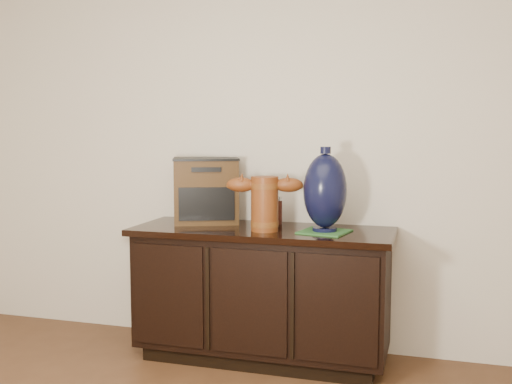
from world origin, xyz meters
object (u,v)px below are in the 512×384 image
(spray_can, at_px, (277,211))
(sideboard, at_px, (262,292))
(tv_radio, at_px, (206,190))
(lamp_base, at_px, (325,191))
(terracotta_vessel, at_px, (265,200))

(spray_can, bearing_deg, sideboard, -103.88)
(sideboard, bearing_deg, spray_can, 76.12)
(sideboard, bearing_deg, tv_radio, 161.67)
(lamp_base, bearing_deg, tv_radio, 168.21)
(terracotta_vessel, xyz_separation_m, lamp_base, (0.32, 0.05, 0.05))
(sideboard, relative_size, lamp_base, 3.22)
(sideboard, xyz_separation_m, spray_can, (0.04, 0.17, 0.45))
(tv_radio, bearing_deg, terracotta_vessel, -48.15)
(sideboard, xyz_separation_m, tv_radio, (-0.39, 0.13, 0.56))
(terracotta_vessel, distance_m, spray_can, 0.27)
(sideboard, distance_m, spray_can, 0.48)
(lamp_base, bearing_deg, spray_can, 147.53)
(sideboard, xyz_separation_m, lamp_base, (0.36, -0.03, 0.59))
(tv_radio, relative_size, lamp_base, 1.04)
(sideboard, height_order, terracotta_vessel, terracotta_vessel)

